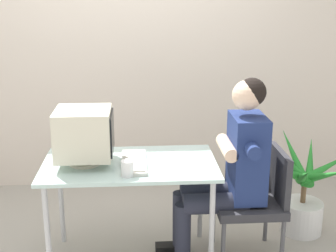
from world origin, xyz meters
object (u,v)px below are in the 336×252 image
person_seated (230,167)px  potted_plant (303,194)px  crt_monitor (84,134)px  keyboard (134,162)px  office_chair (257,197)px  desk (130,173)px  desk_mug (127,168)px

person_seated → potted_plant: size_ratio=1.56×
crt_monitor → keyboard: (0.32, -0.03, -0.19)m
office_chair → person_seated: (-0.19, -0.00, 0.23)m
desk → person_seated: person_seated is taller
desk → keyboard: bearing=-45.9°
crt_monitor → person_seated: size_ratio=0.29×
person_seated → desk_mug: (-0.69, -0.20, 0.09)m
keyboard → crt_monitor: bearing=174.8°
crt_monitor → desk_mug: (0.28, -0.23, -0.16)m
crt_monitor → potted_plant: 1.75m
crt_monitor → person_seated: person_seated is taller
desk → person_seated: 0.68m
desk_mug → keyboard: bearing=78.7°
crt_monitor → office_chair: size_ratio=0.47×
potted_plant → desk: bearing=-167.3°
desk → desk_mug: (-0.01, -0.23, 0.12)m
office_chair → crt_monitor: bearing=178.8°
desk → desk_mug: 0.26m
person_seated → crt_monitor: bearing=178.5°
office_chair → potted_plant: (0.45, 0.32, -0.14)m
desk → office_chair: 0.89m
desk_mug → crt_monitor: bearing=140.9°
keyboard → desk_mug: desk_mug is taller
desk → crt_monitor: bearing=-179.9°
office_chair → potted_plant: office_chair is taller
office_chair → keyboard: bearing=-179.7°
office_chair → desk_mug: bearing=-167.0°
desk → potted_plant: bearing=12.7°
keyboard → desk_mug: 0.21m
potted_plant → desk_mug: desk_mug is taller
desk → office_chair: (0.87, -0.03, -0.20)m
keyboard → office_chair: (0.84, 0.00, -0.28)m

